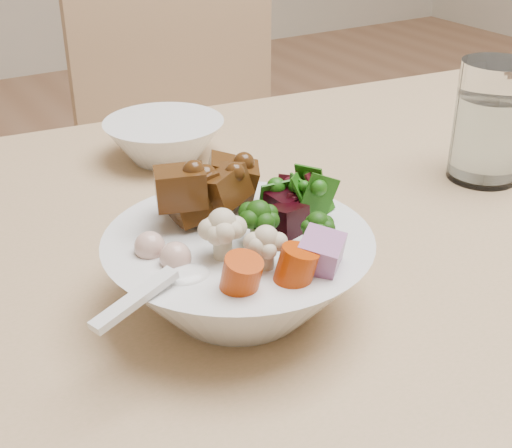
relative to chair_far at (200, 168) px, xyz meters
name	(u,v)px	position (x,y,z in m)	size (l,w,h in m)	color
chair_far	(200,168)	(0.00, 0.00, 0.00)	(0.41, 0.41, 0.83)	tan
food_bowl	(239,265)	(-0.30, -0.66, 0.23)	(0.20, 0.20, 0.11)	white
soup_spoon	(174,283)	(-0.37, -0.69, 0.26)	(0.10, 0.05, 0.02)	white
water_glass	(489,126)	(0.04, -0.59, 0.26)	(0.07, 0.07, 0.13)	white
side_bowl	(165,140)	(-0.22, -0.36, 0.22)	(0.13, 0.13, 0.04)	white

